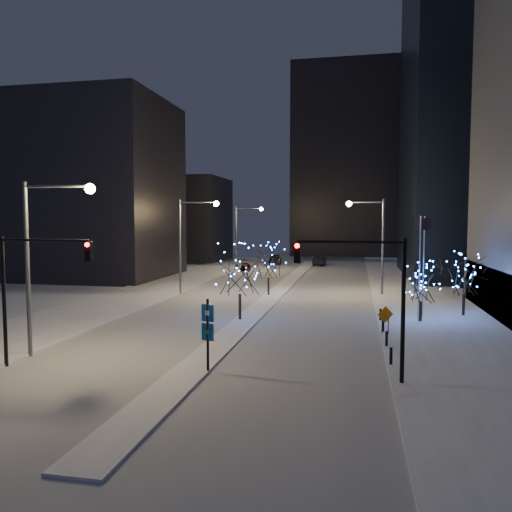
% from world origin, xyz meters
% --- Properties ---
extents(ground, '(160.00, 160.00, 0.00)m').
position_xyz_m(ground, '(0.00, 0.00, 0.00)').
color(ground, white).
rests_on(ground, ground).
extents(road, '(20.00, 130.00, 0.02)m').
position_xyz_m(road, '(0.00, 35.00, 0.01)').
color(road, '#A9AEB8').
rests_on(road, ground).
extents(median, '(2.00, 80.00, 0.15)m').
position_xyz_m(median, '(0.00, 30.00, 0.07)').
color(median, white).
rests_on(median, ground).
extents(east_sidewalk, '(10.00, 90.00, 0.15)m').
position_xyz_m(east_sidewalk, '(15.00, 20.00, 0.07)').
color(east_sidewalk, white).
rests_on(east_sidewalk, ground).
extents(west_sidewalk, '(8.00, 90.00, 0.15)m').
position_xyz_m(west_sidewalk, '(-14.00, 20.00, 0.07)').
color(west_sidewalk, white).
rests_on(west_sidewalk, ground).
extents(filler_west_near, '(22.00, 18.00, 24.00)m').
position_xyz_m(filler_west_near, '(-28.00, 40.00, 12.00)').
color(filler_west_near, black).
rests_on(filler_west_near, ground).
extents(filler_west_far, '(18.00, 16.00, 16.00)m').
position_xyz_m(filler_west_far, '(-26.00, 70.00, 8.00)').
color(filler_west_far, black).
rests_on(filler_west_far, ground).
extents(horizon_block, '(24.00, 14.00, 42.00)m').
position_xyz_m(horizon_block, '(6.00, 92.00, 21.00)').
color(horizon_block, black).
rests_on(horizon_block, ground).
extents(street_lamp_w_near, '(4.40, 0.56, 10.00)m').
position_xyz_m(street_lamp_w_near, '(-8.94, 2.00, 6.50)').
color(street_lamp_w_near, '#595E66').
rests_on(street_lamp_w_near, ground).
extents(street_lamp_w_mid, '(4.40, 0.56, 10.00)m').
position_xyz_m(street_lamp_w_mid, '(-8.94, 27.00, 6.50)').
color(street_lamp_w_mid, '#595E66').
rests_on(street_lamp_w_mid, ground).
extents(street_lamp_w_far, '(4.40, 0.56, 10.00)m').
position_xyz_m(street_lamp_w_far, '(-8.94, 52.00, 6.50)').
color(street_lamp_w_far, '#595E66').
rests_on(street_lamp_w_far, ground).
extents(street_lamp_east, '(3.90, 0.56, 10.00)m').
position_xyz_m(street_lamp_east, '(10.08, 30.00, 6.45)').
color(street_lamp_east, '#595E66').
rests_on(street_lamp_east, ground).
extents(traffic_signal_west, '(5.26, 0.43, 7.00)m').
position_xyz_m(traffic_signal_west, '(-8.44, -0.00, 4.76)').
color(traffic_signal_west, black).
rests_on(traffic_signal_west, ground).
extents(traffic_signal_east, '(5.26, 0.43, 7.00)m').
position_xyz_m(traffic_signal_east, '(8.94, 1.00, 4.76)').
color(traffic_signal_east, black).
rests_on(traffic_signal_east, ground).
extents(flagpoles, '(1.35, 2.60, 8.00)m').
position_xyz_m(flagpoles, '(13.37, 17.25, 4.80)').
color(flagpoles, silver).
rests_on(flagpoles, east_sidewalk).
extents(bollards, '(0.16, 12.16, 0.90)m').
position_xyz_m(bollards, '(10.20, 10.00, 0.60)').
color(bollards, black).
rests_on(bollards, east_sidewalk).
extents(car_near, '(2.03, 3.95, 1.29)m').
position_xyz_m(car_near, '(-8.49, 51.87, 0.64)').
color(car_near, black).
rests_on(car_near, ground).
extents(car_mid, '(2.14, 4.93, 1.58)m').
position_xyz_m(car_mid, '(2.10, 63.54, 0.79)').
color(car_mid, black).
rests_on(car_mid, ground).
extents(car_far, '(2.86, 5.63, 1.57)m').
position_xyz_m(car_far, '(-5.90, 64.78, 0.78)').
color(car_far, black).
rests_on(car_far, ground).
extents(holiday_tree_median_near, '(5.78, 5.78, 5.90)m').
position_xyz_m(holiday_tree_median_near, '(-0.50, 14.27, 3.90)').
color(holiday_tree_median_near, black).
rests_on(holiday_tree_median_near, median).
extents(holiday_tree_median_far, '(5.83, 5.83, 5.44)m').
position_xyz_m(holiday_tree_median_far, '(-0.50, 27.15, 3.60)').
color(holiday_tree_median_far, black).
rests_on(holiday_tree_median_far, median).
extents(holiday_tree_plaza_near, '(4.40, 4.40, 4.43)m').
position_xyz_m(holiday_tree_plaza_near, '(13.18, 16.25, 2.99)').
color(holiday_tree_plaza_near, black).
rests_on(holiday_tree_plaza_near, east_sidewalk).
extents(holiday_tree_plaza_far, '(4.07, 4.07, 5.02)m').
position_xyz_m(holiday_tree_plaza_far, '(16.89, 19.40, 3.39)').
color(holiday_tree_plaza_far, black).
rests_on(holiday_tree_plaza_far, east_sidewalk).
extents(wayfinding_sign, '(0.68, 0.28, 3.85)m').
position_xyz_m(wayfinding_sign, '(0.94, 1.00, 2.36)').
color(wayfinding_sign, black).
rests_on(wayfinding_sign, ground).
extents(construction_sign, '(1.06, 0.52, 1.89)m').
position_xyz_m(construction_sign, '(10.30, 11.36, 1.29)').
color(construction_sign, black).
rests_on(construction_sign, east_sidewalk).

